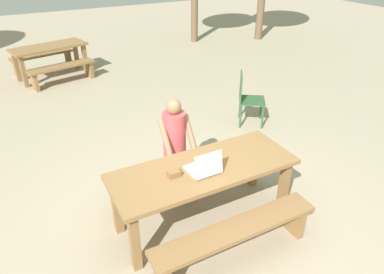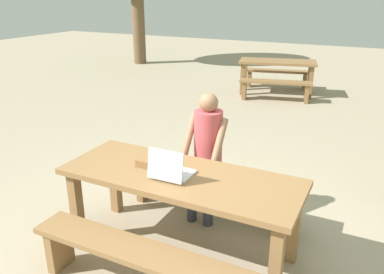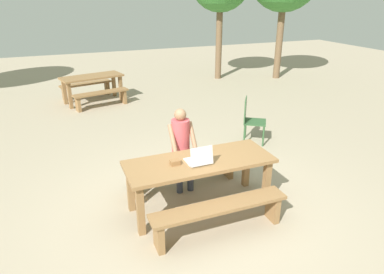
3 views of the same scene
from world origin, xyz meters
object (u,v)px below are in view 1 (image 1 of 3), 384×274
laptop (204,167)px  picnic_table_mid (49,51)px  plastic_chair (247,98)px  person_seated (176,143)px  picnic_table_front (204,175)px  small_pouch (174,174)px

laptop → picnic_table_mid: bearing=-84.5°
plastic_chair → person_seated: bearing=155.0°
plastic_chair → laptop: bearing=167.6°
picnic_table_mid → laptop: bearing=-96.6°
picnic_table_front → person_seated: (-0.04, 0.62, 0.10)m
laptop → picnic_table_front: bearing=-118.9°
laptop → small_pouch: bearing=-15.8°
picnic_table_front → laptop: 0.20m
laptop → picnic_table_mid: (-0.70, 6.04, -0.20)m
picnic_table_front → picnic_table_mid: size_ratio=1.16×
person_seated → plastic_chair: bearing=31.6°
person_seated → laptop: bearing=-90.5°
picnic_table_front → picnic_table_mid: bearing=97.1°
person_seated → picnic_table_front: bearing=-86.4°
picnic_table_front → plastic_chair: size_ratio=2.22×
picnic_table_front → small_pouch: bearing=-179.7°
small_pouch → picnic_table_mid: small_pouch is taller
small_pouch → picnic_table_mid: (-0.38, 5.96, -0.17)m
picnic_table_mid → person_seated: bearing=-95.7°
picnic_table_front → picnic_table_mid: 6.01m
laptop → small_pouch: laptop is taller
laptop → picnic_table_mid: size_ratio=0.18×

